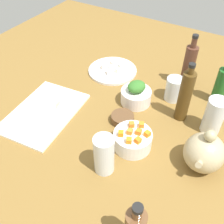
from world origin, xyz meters
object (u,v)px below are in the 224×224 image
Objects in this scene: bowl_small_side at (122,118)px; teapot at (204,152)px; cutting_board at (44,112)px; bowl_carrots at (133,140)px; bottle_2 at (185,96)px; plate_tofu at (113,71)px; bottle_0 at (189,66)px; drinking_glass_2 at (104,155)px; drinking_glass_1 at (214,116)px; bowl_greens at (136,97)px; drinking_glass_0 at (174,89)px; bottle_1 at (221,85)px.

teapot is (4.90, 32.15, 5.10)cm from bowl_small_side.
teapot is (-7.27, 61.43, 6.18)cm from cutting_board.
bowl_carrots is 0.55× the size of bottle_2.
plate_tofu is at bearing -140.80° from bowl_carrots.
bottle_0 is (-7.86, 33.60, 9.58)cm from plate_tofu.
drinking_glass_2 reaches higher than plate_tofu.
teapot is 44.85cm from bottle_0.
drinking_glass_1 is at bearing 73.94° from plate_tofu.
bowl_greens is 37.69cm from teapot.
plate_tofu is (-39.71, 8.46, 0.10)cm from cutting_board.
cutting_board is at bearing -85.22° from bowl_carrots.
bowl_carrots is 32.26cm from drinking_glass_0.
drinking_glass_1 reaches higher than plate_tofu.
bottle_2 is (21.65, 5.69, 0.71)cm from bottle_0.
bottle_0 is 15.95cm from bottle_1.
drinking_glass_2 is at bearing 10.40° from bowl_greens.
bowl_carrots is 45.09cm from bottle_0.
cutting_board is at bearing -106.06° from drinking_glass_2.
cutting_board is at bearing -61.51° from bottle_2.
drinking_glass_1 is (0.11, 31.26, 4.16)cm from bowl_greens.
bottle_0 reaches higher than teapot.
cutting_board is at bearing -12.03° from plate_tofu.
bowl_greens is 1.23× the size of drinking_glass_0.
bowl_carrots is 30.83cm from drinking_glass_1.
bowl_small_side is at bearing 3.81° from bowl_greens.
bottle_1 reaches higher than bowl_carrots.
bowl_greens is 0.77× the size of teapot.
cutting_board is 2.39× the size of drinking_glass_2.
bowl_small_side is 0.36× the size of bottle_0.
drinking_glass_1 reaches higher than bowl_small_side.
bowl_greens is 0.52× the size of bottle_0.
bowl_greens is 16.24cm from drinking_glass_0.
cutting_board is 2.38× the size of drinking_glass_1.
bowl_greens is at bearing -87.52° from bottle_2.
plate_tofu is at bearing -106.06° from drinking_glass_1.
cutting_board is 1.62× the size of bottle_1.
drinking_glass_2 is at bearing 73.94° from cutting_board.
drinking_glass_0 is at bearing -118.75° from drinking_glass_1.
teapot is 1.14× the size of drinking_glass_1.
plate_tofu is 24.87cm from bowl_greens.
teapot is 1.14× the size of drinking_glass_2.
bottle_0 is (-22.49, 13.64, 7.17)cm from bowl_greens.
teapot is 36.25cm from bottle_1.
bowl_small_side is (12.91, 0.86, -1.43)cm from bowl_greens.
drinking_glass_1 is at bearing 112.83° from bowl_small_side.
plate_tofu is at bearing -126.25° from bowl_greens.
drinking_glass_0 is at bearing 82.23° from plate_tofu.
teapot is 31.71cm from drinking_glass_2.
bottle_1 is at bearing 154.51° from bowl_carrots.
bottle_2 is (-22.71, 9.51, 7.80)cm from bowl_carrots.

